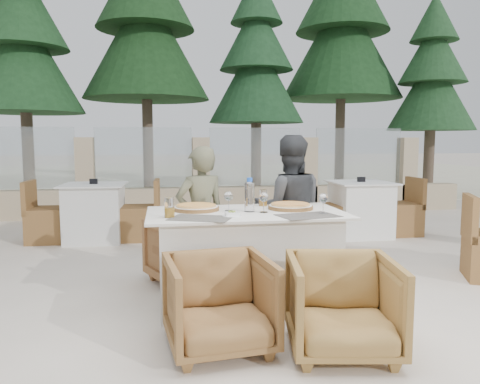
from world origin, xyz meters
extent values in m
plane|color=beige|center=(0.00, 0.00, 0.00)|extent=(80.00, 80.00, 0.00)
cube|color=beige|center=(0.00, 14.00, 0.01)|extent=(30.00, 16.00, 0.01)
cone|color=#1E4622|center=(-3.50, 7.00, 2.75)|extent=(2.42, 2.42, 5.50)
cone|color=#1A3D1A|center=(-1.00, 7.50, 3.25)|extent=(2.86, 2.86, 6.50)
cone|color=#1E4826|center=(1.50, 7.20, 2.50)|extent=(2.20, 2.20, 5.00)
cone|color=#1B421E|center=(3.80, 7.80, 3.40)|extent=(2.99, 2.99, 6.80)
cone|color=#224C26|center=(5.50, 6.50, 2.25)|extent=(1.98, 1.98, 4.50)
cube|color=#5A564D|center=(-0.41, -0.15, 0.77)|extent=(0.53, 0.45, 0.00)
cube|color=#544F48|center=(0.41, -0.18, 0.77)|extent=(0.51, 0.40, 0.00)
cylinder|color=orange|center=(-0.42, 0.25, 0.79)|extent=(0.46, 0.46, 0.05)
cylinder|color=#C75B1B|center=(0.38, 0.19, 0.79)|extent=(0.41, 0.41, 0.05)
cylinder|color=silver|center=(0.01, 0.11, 0.91)|extent=(0.10, 0.10, 0.28)
cylinder|color=gold|center=(-0.64, -0.08, 0.85)|extent=(0.09, 0.09, 0.15)
cylinder|color=orange|center=(0.19, 0.42, 0.84)|extent=(0.07, 0.07, 0.14)
imported|color=#8F5D34|center=(-0.46, 0.76, 0.31)|extent=(0.88, 0.89, 0.62)
imported|color=brown|center=(0.47, 0.89, 0.29)|extent=(0.78, 0.79, 0.57)
imported|color=brown|center=(-0.34, -0.71, 0.31)|extent=(0.73, 0.74, 0.61)
imported|color=olive|center=(0.42, -0.90, 0.31)|extent=(0.77, 0.78, 0.62)
imported|color=#5A5A41|center=(-0.35, 0.56, 0.65)|extent=(0.55, 0.45, 1.30)
imported|color=#35373A|center=(0.48, 0.59, 0.70)|extent=(0.76, 0.63, 1.40)
camera|label=1|loc=(-0.69, -3.61, 1.35)|focal=35.00mm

